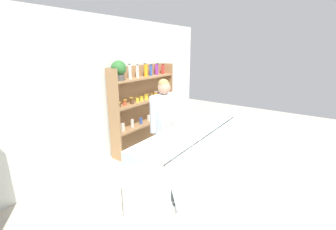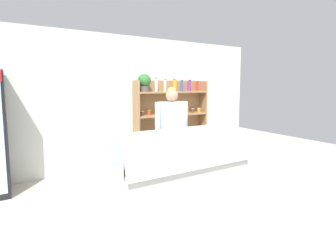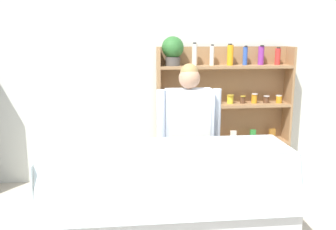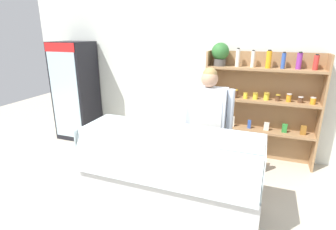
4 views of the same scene
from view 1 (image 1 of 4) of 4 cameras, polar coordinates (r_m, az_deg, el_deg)
name	(u,v)px [view 1 (image 1 of 4)]	position (r m, az deg, el deg)	size (l,w,h in m)	color
ground_plane	(190,199)	(3.54, 5.55, -20.56)	(12.00, 12.00, 0.00)	beige
back_wall	(93,94)	(4.28, -18.50, 5.18)	(6.80, 0.10, 2.70)	silver
shelving_unit	(140,99)	(4.84, -7.10, 3.96)	(1.76, 0.29, 1.93)	#9E754C
deli_display_case	(191,174)	(3.52, 5.86, -14.67)	(2.11, 0.79, 1.01)	silver
shop_clerk	(165,118)	(3.82, -0.89, -0.85)	(0.67, 0.25, 1.66)	#383D51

